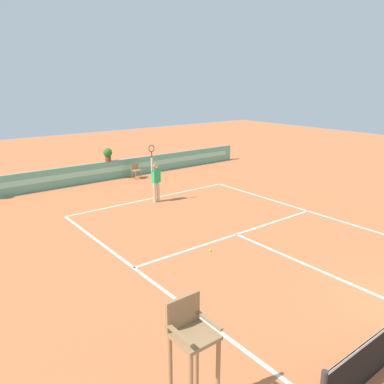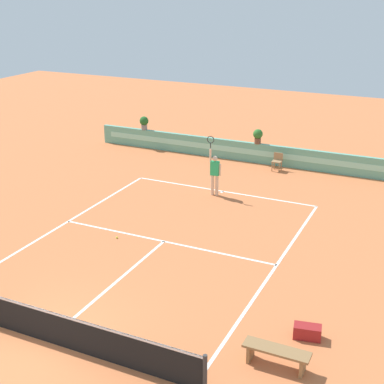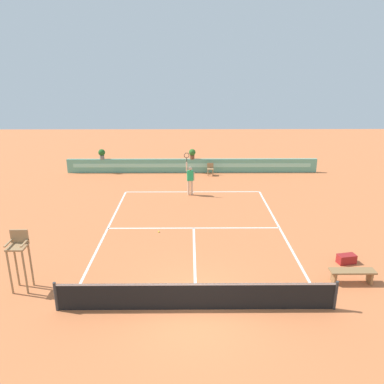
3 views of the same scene
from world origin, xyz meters
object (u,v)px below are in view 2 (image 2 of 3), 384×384
at_px(bench_courtside, 276,353).
at_px(gear_bag, 307,332).
at_px(ball_kid_chair, 277,161).
at_px(potted_plant_far_left, 144,122).
at_px(tennis_player, 215,172).
at_px(potted_plant_centre, 258,135).
at_px(tennis_ball_near_baseline, 117,237).

distance_m(bench_courtside, gear_bag, 1.50).
height_order(ball_kid_chair, potted_plant_far_left, potted_plant_far_left).
bearing_deg(tennis_player, bench_courtside, -59.64).
xyz_separation_m(tennis_player, potted_plant_centre, (0.17, 5.06, 0.36)).
bearing_deg(bench_courtside, ball_kid_chair, 106.91).
distance_m(tennis_player, potted_plant_far_left, 8.08).
height_order(bench_courtside, potted_plant_far_left, potted_plant_far_left).
xyz_separation_m(gear_bag, tennis_player, (-6.13, 8.36, 0.87)).
height_order(tennis_ball_near_baseline, potted_plant_far_left, potted_plant_far_left).
xyz_separation_m(ball_kid_chair, gear_bag, (4.68, -12.69, -0.30)).
relative_size(bench_courtside, gear_bag, 2.29).
bearing_deg(ball_kid_chair, potted_plant_far_left, 174.60).
bearing_deg(potted_plant_centre, gear_bag, -66.07).
bearing_deg(potted_plant_far_left, ball_kid_chair, -5.40).
xyz_separation_m(bench_courtside, tennis_player, (-5.74, 9.80, 0.67)).
bearing_deg(gear_bag, tennis_player, 126.24).
bearing_deg(tennis_ball_near_baseline, potted_plant_centre, 81.13).
distance_m(ball_kid_chair, bench_courtside, 14.77).
relative_size(gear_bag, potted_plant_centre, 0.97).
relative_size(ball_kid_chair, gear_bag, 1.21).
bearing_deg(tennis_player, ball_kid_chair, 71.52).
bearing_deg(potted_plant_far_left, potted_plant_centre, 0.00).
xyz_separation_m(ball_kid_chair, potted_plant_far_left, (-7.74, 0.73, 0.93)).
relative_size(tennis_player, tennis_ball_near_baseline, 38.01).
bearing_deg(potted_plant_centre, bench_courtside, -69.46).
height_order(ball_kid_chair, potted_plant_centre, potted_plant_centre).
bearing_deg(gear_bag, bench_courtside, -105.02).
bearing_deg(potted_plant_centre, tennis_ball_near_baseline, -98.87).
bearing_deg(ball_kid_chair, gear_bag, -69.75).
bearing_deg(potted_plant_centre, potted_plant_far_left, 180.00).
distance_m(gear_bag, potted_plant_centre, 14.73).
bearing_deg(ball_kid_chair, tennis_ball_near_baseline, -106.62).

